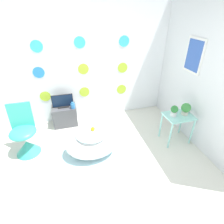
# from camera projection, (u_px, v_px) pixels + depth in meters

# --- Properties ---
(ground_plane) EXTENTS (12.00, 12.00, 0.00)m
(ground_plane) POSITION_uv_depth(u_px,v_px,m) (111.00, 197.00, 2.45)
(ground_plane) COLOR silver
(wall_back_dotted) EXTENTS (4.69, 0.05, 2.60)m
(wall_back_dotted) POSITION_uv_depth(u_px,v_px,m) (83.00, 62.00, 3.60)
(wall_back_dotted) COLOR white
(wall_back_dotted) RESTS_ON ground_plane
(wall_right) EXTENTS (0.06, 3.19, 2.60)m
(wall_right) POSITION_uv_depth(u_px,v_px,m) (196.00, 71.00, 3.09)
(wall_right) COLOR silver
(wall_right) RESTS_ON ground_plane
(rug) EXTENTS (1.21, 0.75, 0.01)m
(rug) POSITION_uv_depth(u_px,v_px,m) (91.00, 157.00, 3.08)
(rug) COLOR silver
(rug) RESTS_ON ground_plane
(bathtub) EXTENTS (0.92, 0.67, 0.48)m
(bathtub) POSITION_uv_depth(u_px,v_px,m) (92.00, 143.00, 3.06)
(bathtub) COLOR white
(bathtub) RESTS_ON ground_plane
(rubber_duck) EXTENTS (0.07, 0.08, 0.08)m
(rubber_duck) POSITION_uv_depth(u_px,v_px,m) (93.00, 129.00, 2.95)
(rubber_duck) COLOR yellow
(rubber_duck) RESTS_ON bathtub
(chair) EXTENTS (0.44, 0.44, 0.92)m
(chair) POSITION_uv_depth(u_px,v_px,m) (25.00, 139.00, 3.06)
(chair) COLOR #38B2A3
(chair) RESTS_ON ground_plane
(tv_cabinet) EXTENTS (0.51, 0.36, 0.44)m
(tv_cabinet) POSITION_uv_depth(u_px,v_px,m) (65.00, 116.00, 3.85)
(tv_cabinet) COLOR #4C4C51
(tv_cabinet) RESTS_ON ground_plane
(tv) EXTENTS (0.44, 0.12, 0.29)m
(tv) POSITION_uv_depth(u_px,v_px,m) (63.00, 102.00, 3.67)
(tv) COLOR black
(tv) RESTS_ON tv_cabinet
(vase) EXTENTS (0.09, 0.09, 0.14)m
(vase) POSITION_uv_depth(u_px,v_px,m) (73.00, 106.00, 3.66)
(vase) COLOR #2D72B7
(vase) RESTS_ON tv_cabinet
(side_table) EXTENTS (0.51, 0.40, 0.58)m
(side_table) POSITION_uv_depth(u_px,v_px,m) (178.00, 120.00, 3.25)
(side_table) COLOR #99E0D8
(side_table) RESTS_ON ground_plane
(potted_plant_left) EXTENTS (0.13, 0.13, 0.21)m
(potted_plant_left) POSITION_uv_depth(u_px,v_px,m) (174.00, 111.00, 3.13)
(potted_plant_left) COLOR white
(potted_plant_left) RESTS_ON side_table
(potted_plant_right) EXTENTS (0.17, 0.17, 0.23)m
(potted_plant_right) POSITION_uv_depth(u_px,v_px,m) (186.00, 109.00, 3.17)
(potted_plant_right) COLOR beige
(potted_plant_right) RESTS_ON side_table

